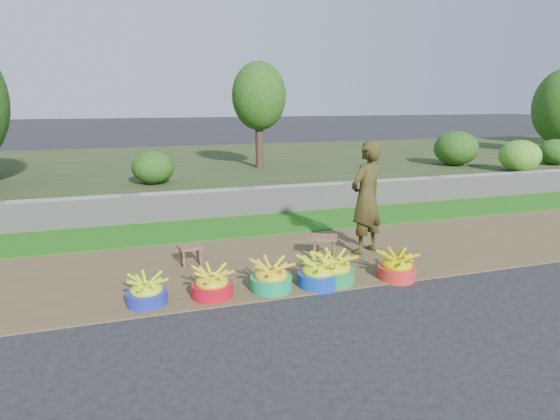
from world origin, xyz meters
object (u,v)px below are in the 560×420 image
object	(u,v)px
basin_b	(212,284)
basin_a	(147,292)
basin_c	(271,278)
stool_left	(191,250)
vendor_woman	(366,198)
basin_e	(334,270)
stool_right	(324,241)
basin_d	(318,273)
basin_f	(397,267)

from	to	relation	value
basin_b	basin_a	bearing A→B (deg)	178.11
basin_b	basin_c	world-z (taller)	basin_c
stool_left	vendor_woman	bearing A→B (deg)	-5.36
vendor_woman	basin_e	bearing A→B (deg)	20.22
basin_b	basin_c	bearing A→B (deg)	-1.96
basin_a	vendor_woman	size ratio (longest dim) A/B	0.27
basin_c	stool_right	distance (m)	1.40
stool_left	stool_right	world-z (taller)	stool_right
basin_e	stool_left	size ratio (longest dim) A/B	1.54
basin_d	basin_a	bearing A→B (deg)	177.35
basin_c	basin_e	size ratio (longest dim) A/B	0.96
basin_a	vendor_woman	distance (m)	3.40
stool_right	stool_left	bearing A→B (deg)	171.56
stool_left	basin_d	bearing A→B (deg)	-40.88
basin_a	basin_c	bearing A→B (deg)	-1.92
basin_f	vendor_woman	size ratio (longest dim) A/B	0.29
basin_b	stool_left	world-z (taller)	basin_b
basin_b	basin_d	world-z (taller)	basin_d
basin_a	stool_left	world-z (taller)	basin_a
basin_a	basin_e	size ratio (longest dim) A/B	0.86
basin_e	vendor_woman	xyz separation A→B (m)	(0.93, 0.95, 0.69)
basin_c	stool_left	distance (m)	1.43
basin_a	stool_right	bearing A→B (deg)	18.46
basin_c	basin_e	distance (m)	0.82
basin_d	basin_e	xyz separation A→B (m)	(0.22, 0.03, 0.01)
vendor_woman	basin_d	bearing A→B (deg)	15.06
basin_f	stool_left	size ratio (longest dim) A/B	1.42
basin_c	vendor_woman	bearing A→B (deg)	28.02
basin_d	stool_left	world-z (taller)	basin_d
stool_left	vendor_woman	world-z (taller)	vendor_woman
basin_a	basin_f	bearing A→B (deg)	-3.30
basin_e	stool_right	size ratio (longest dim) A/B	1.17
basin_b	basin_e	bearing A→B (deg)	-1.39
basin_b	basin_d	bearing A→B (deg)	-3.08
basin_b	basin_c	xyz separation A→B (m)	(0.71, -0.02, 0.01)
basin_d	basin_f	xyz separation A→B (m)	(1.06, -0.08, -0.01)
basin_c	basin_e	bearing A→B (deg)	-0.90
basin_c	stool_right	world-z (taller)	basin_c
basin_c	basin_a	bearing A→B (deg)	178.08
basin_a	vendor_woman	bearing A→B (deg)	15.42
basin_d	basin_f	bearing A→B (deg)	-4.55
stool_left	vendor_woman	size ratio (longest dim) A/B	0.20
basin_c	vendor_woman	xyz separation A→B (m)	(1.75, 0.93, 0.69)
basin_b	stool_right	size ratio (longest dim) A/B	1.08
basin_d	stool_left	distance (m)	1.86
basin_d	stool_left	size ratio (longest dim) A/B	1.49
basin_d	stool_right	size ratio (longest dim) A/B	1.14
basin_d	basin_f	size ratio (longest dim) A/B	1.05
basin_e	stool_right	world-z (taller)	basin_e
basin_a	basin_d	world-z (taller)	basin_d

